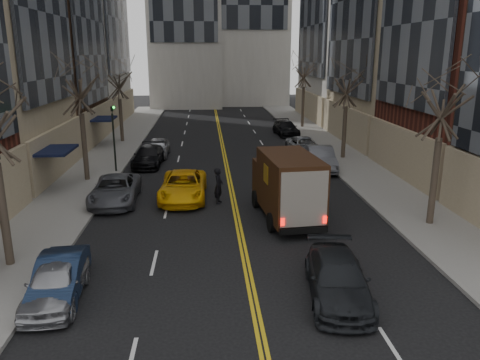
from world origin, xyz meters
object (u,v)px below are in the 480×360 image
(observer_sedan, at_px, (338,279))
(pedestrian, at_px, (219,186))
(ups_truck, at_px, (287,186))
(taxi, at_px, (183,186))

(observer_sedan, distance_m, pedestrian, 10.82)
(ups_truck, distance_m, taxi, 6.23)
(taxi, distance_m, pedestrian, 2.11)
(taxi, bearing_deg, pedestrian, -23.24)
(ups_truck, xyz_separation_m, taxi, (-5.05, 3.53, -0.90))
(taxi, bearing_deg, observer_sedan, -62.19)
(observer_sedan, bearing_deg, taxi, 123.28)
(ups_truck, height_order, taxi, ups_truck)
(ups_truck, relative_size, taxi, 1.16)
(observer_sedan, relative_size, pedestrian, 2.53)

